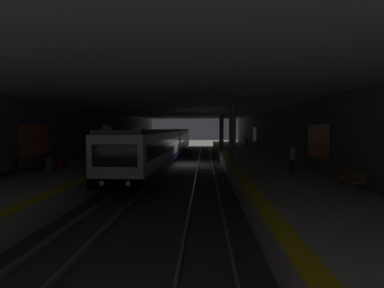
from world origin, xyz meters
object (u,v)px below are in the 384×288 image
at_px(backpack_on_floor, 258,150).
at_px(bench_left_mid, 246,143).
at_px(suitcase_rolling, 61,163).
at_px(person_walking_mid, 247,143).
at_px(bench_right_far, 119,146).
at_px(bench_right_near, 1,170).
at_px(metro_train, 168,143).
at_px(pillar_near, 232,134).
at_px(bench_right_mid, 31,163).
at_px(pillar_far, 221,132).
at_px(person_waiting_near, 292,159).
at_px(bench_left_near, 351,178).
at_px(trash_bin, 50,163).

bearing_deg(backpack_on_floor, bench_left_mid, -0.11).
bearing_deg(backpack_on_floor, suitcase_rolling, 132.56).
bearing_deg(person_walking_mid, bench_right_far, 90.41).
bearing_deg(bench_right_near, person_walking_mid, -38.73).
xyz_separation_m(metro_train, bench_right_far, (1.38, 6.33, -0.45)).
height_order(pillar_near, bench_right_mid, pillar_near).
xyz_separation_m(pillar_far, backpack_on_floor, (-3.38, -4.17, -2.08)).
relative_size(metro_train, backpack_on_floor, 94.98).
bearing_deg(pillar_far, person_walking_mid, -127.67).
height_order(person_walking_mid, suitcase_rolling, person_walking_mid).
height_order(bench_right_mid, person_walking_mid, person_walking_mid).
relative_size(pillar_near, pillar_far, 1.00).
bearing_deg(bench_right_far, person_waiting_near, -136.66).
bearing_deg(bench_right_mid, bench_left_near, -103.43).
bearing_deg(bench_left_mid, person_waiting_near, 177.44).
distance_m(pillar_near, bench_right_far, 17.45).
xyz_separation_m(person_waiting_near, backpack_on_floor, (15.87, -1.13, -0.68)).
xyz_separation_m(metro_train, trash_bin, (-14.95, 5.60, -0.55)).
distance_m(metro_train, person_waiting_near, 18.21).
relative_size(person_waiting_near, suitcase_rolling, 1.64).
height_order(pillar_near, backpack_on_floor, pillar_near).
bearing_deg(bench_right_far, bench_left_mid, -62.55).
distance_m(pillar_near, bench_right_mid, 14.11).
bearing_deg(backpack_on_floor, metro_train, 92.05).
relative_size(pillar_far, trash_bin, 5.35).
xyz_separation_m(suitcase_rolling, trash_bin, (-0.69, 0.37, 0.08)).
distance_m(bench_left_near, bench_left_mid, 30.05).
height_order(bench_right_mid, bench_right_far, same).
xyz_separation_m(person_waiting_near, suitcase_rolling, (1.23, 14.82, -0.53)).
height_order(bench_left_near, suitcase_rolling, suitcase_rolling).
distance_m(bench_left_mid, bench_right_far, 19.24).
xyz_separation_m(pillar_far, bench_left_mid, (6.49, -4.18, -1.75)).
distance_m(bench_right_mid, person_walking_mid, 23.39).
relative_size(bench_right_near, person_waiting_near, 1.05).
bearing_deg(bench_left_mid, bench_right_far, 117.45).
bearing_deg(trash_bin, person_walking_mid, -42.53).
distance_m(person_walking_mid, trash_bin, 22.33).
height_order(bench_right_far, backpack_on_floor, bench_right_far).
height_order(pillar_far, person_waiting_near, pillar_far).
relative_size(metro_train, person_walking_mid, 22.25).
bearing_deg(bench_right_mid, person_waiting_near, -89.16).
bearing_deg(person_walking_mid, bench_right_mid, 137.41).
relative_size(metro_train, bench_right_mid, 22.35).
relative_size(pillar_far, bench_right_mid, 2.68).
bearing_deg(suitcase_rolling, bench_right_far, 4.03).
relative_size(bench_left_near, person_waiting_near, 1.05).
bearing_deg(bench_left_near, trash_bin, 73.48).
xyz_separation_m(bench_right_mid, person_walking_mid, (17.22, -15.82, 0.41)).
relative_size(bench_right_mid, person_walking_mid, 1.00).
relative_size(suitcase_rolling, trash_bin, 1.17).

